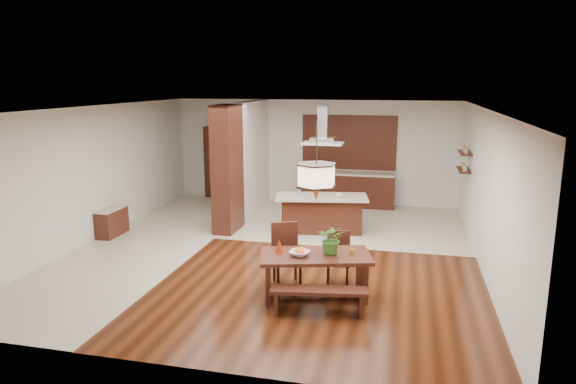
% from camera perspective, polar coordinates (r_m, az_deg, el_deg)
% --- Properties ---
extents(room_shell, '(9.00, 9.04, 2.92)m').
position_cam_1_polar(room_shell, '(10.14, -1.66, 4.57)').
color(room_shell, '#341609').
rests_on(room_shell, ground).
extents(tile_hallway, '(2.50, 9.00, 0.01)m').
position_cam_1_polar(tile_hallway, '(11.59, -14.92, -5.29)').
color(tile_hallway, beige).
rests_on(tile_hallway, ground).
extents(tile_kitchen, '(5.50, 4.00, 0.01)m').
position_cam_1_polar(tile_kitchen, '(12.75, 6.73, -3.35)').
color(tile_kitchen, beige).
rests_on(tile_kitchen, ground).
extents(soffit_band, '(8.00, 9.00, 0.02)m').
position_cam_1_polar(soffit_band, '(10.06, -1.69, 9.22)').
color(soffit_band, '#422310').
rests_on(soffit_band, room_shell).
extents(partition_pier, '(0.45, 1.00, 2.90)m').
position_cam_1_polar(partition_pier, '(11.78, -6.75, 2.56)').
color(partition_pier, black).
rests_on(partition_pier, ground).
extents(partition_stub, '(0.18, 2.40, 2.90)m').
position_cam_1_polar(partition_stub, '(13.75, -3.79, 4.01)').
color(partition_stub, silver).
rests_on(partition_stub, ground).
extents(hallway_console, '(0.37, 0.88, 0.63)m').
position_cam_1_polar(hallway_console, '(12.19, -18.98, -3.17)').
color(hallway_console, black).
rests_on(hallway_console, ground).
extents(hallway_doorway, '(1.10, 0.20, 2.10)m').
position_cam_1_polar(hallway_doorway, '(15.25, -7.26, 3.24)').
color(hallway_doorway, black).
rests_on(hallway_doorway, ground).
extents(rear_counter, '(2.60, 0.62, 0.95)m').
position_cam_1_polar(rear_counter, '(14.31, 6.56, 0.32)').
color(rear_counter, black).
rests_on(rear_counter, ground).
extents(kitchen_window, '(2.60, 0.08, 1.50)m').
position_cam_1_polar(kitchen_window, '(14.36, 6.81, 5.51)').
color(kitchen_window, '#985C2D').
rests_on(kitchen_window, room_shell).
extents(shelf_lower, '(0.26, 0.90, 0.04)m').
position_cam_1_polar(shelf_lower, '(12.55, 18.93, 2.34)').
color(shelf_lower, black).
rests_on(shelf_lower, room_shell).
extents(shelf_upper, '(0.26, 0.90, 0.04)m').
position_cam_1_polar(shelf_upper, '(12.49, 19.06, 4.15)').
color(shelf_upper, black).
rests_on(shelf_upper, room_shell).
extents(dining_table, '(1.91, 1.29, 0.73)m').
position_cam_1_polar(dining_table, '(8.27, 3.05, -8.17)').
color(dining_table, black).
rests_on(dining_table, ground).
extents(dining_bench, '(1.47, 0.53, 0.41)m').
position_cam_1_polar(dining_bench, '(7.82, 3.44, -12.04)').
color(dining_bench, black).
rests_on(dining_bench, ground).
extents(dining_chair_left, '(0.62, 0.62, 1.05)m').
position_cam_1_polar(dining_chair_left, '(8.75, -0.11, -7.03)').
color(dining_chair_left, black).
rests_on(dining_chair_left, ground).
extents(dining_chair_right, '(0.44, 0.44, 0.90)m').
position_cam_1_polar(dining_chair_right, '(8.85, 5.58, -7.40)').
color(dining_chair_right, black).
rests_on(dining_chair_right, ground).
extents(pendant_lantern, '(0.64, 0.64, 1.31)m').
position_cam_1_polar(pendant_lantern, '(7.84, 3.20, 3.64)').
color(pendant_lantern, beige).
rests_on(pendant_lantern, room_shell).
extents(foliage_plant, '(0.46, 0.41, 0.49)m').
position_cam_1_polar(foliage_plant, '(8.17, 4.91, -5.20)').
color(foliage_plant, '#336F25').
rests_on(foliage_plant, dining_table).
extents(fruit_bowl, '(0.38, 0.38, 0.08)m').
position_cam_1_polar(fruit_bowl, '(8.12, 1.27, -6.82)').
color(fruit_bowl, beige).
rests_on(fruit_bowl, dining_table).
extents(napkin_cone, '(0.17, 0.17, 0.22)m').
position_cam_1_polar(napkin_cone, '(8.24, -0.98, -6.02)').
color(napkin_cone, '#A5240B').
rests_on(napkin_cone, dining_table).
extents(gold_ornament, '(0.08, 0.08, 0.10)m').
position_cam_1_polar(gold_ornament, '(8.20, 7.16, -6.66)').
color(gold_ornament, gold).
rests_on(gold_ornament, dining_table).
extents(kitchen_island, '(2.19, 1.24, 0.85)m').
position_cam_1_polar(kitchen_island, '(11.81, 3.76, -2.38)').
color(kitchen_island, black).
rests_on(kitchen_island, ground).
extents(range_hood, '(0.90, 0.55, 0.87)m').
position_cam_1_polar(range_hood, '(11.47, 3.90, 7.47)').
color(range_hood, silver).
rests_on(range_hood, room_shell).
extents(island_cup, '(0.17, 0.17, 0.10)m').
position_cam_1_polar(island_cup, '(11.57, 5.66, -0.34)').
color(island_cup, silver).
rests_on(island_cup, kitchen_island).
extents(microwave, '(0.52, 0.36, 0.28)m').
position_cam_1_polar(microwave, '(14.28, 3.29, 2.86)').
color(microwave, '#BBBDC3').
rests_on(microwave, rear_counter).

